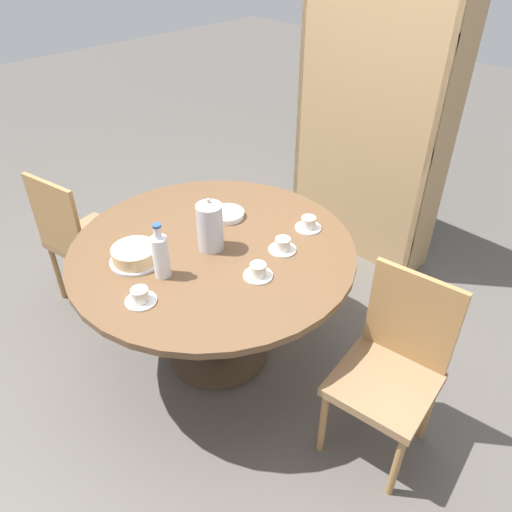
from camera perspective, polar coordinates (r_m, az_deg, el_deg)
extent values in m
plane|color=#56514C|center=(2.98, -4.25, -10.90)|extent=(14.00, 14.00, 0.00)
cylinder|color=#473828|center=(2.97, -4.27, -10.70)|extent=(0.57, 0.57, 0.03)
cylinder|color=#473828|center=(2.72, -4.60, -5.52)|extent=(0.16, 0.16, 0.69)
cylinder|color=brown|center=(2.49, -4.99, 0.71)|extent=(1.42, 1.42, 0.04)
cylinder|color=#A87A47|center=(2.44, 7.65, -18.33)|extent=(0.03, 0.03, 0.41)
cylinder|color=#A87A47|center=(2.37, 15.69, -22.15)|extent=(0.03, 0.03, 0.41)
cylinder|color=#A87A47|center=(2.65, 11.76, -13.05)|extent=(0.03, 0.03, 0.41)
cylinder|color=#A87A47|center=(2.59, 19.08, -16.29)|extent=(0.03, 0.03, 0.41)
cube|color=#93704C|center=(2.33, 14.36, -14.01)|extent=(0.48, 0.48, 0.04)
cube|color=#A87A47|center=(2.28, 17.42, -6.70)|extent=(0.40, 0.09, 0.46)
cylinder|color=#A87A47|center=(3.37, -13.32, -0.83)|extent=(0.03, 0.03, 0.41)
cylinder|color=#A87A47|center=(3.60, -17.35, 1.11)|extent=(0.03, 0.03, 0.41)
cylinder|color=#A87A47|center=(3.20, -17.84, -4.03)|extent=(0.03, 0.03, 0.41)
cylinder|color=#A87A47|center=(3.45, -21.75, -1.76)|extent=(0.03, 0.03, 0.41)
cube|color=#93704C|center=(3.27, -18.29, 1.84)|extent=(0.50, 0.50, 0.04)
cube|color=#A87A47|center=(3.05, -21.92, 4.02)|extent=(0.40, 0.11, 0.46)
cube|color=tan|center=(3.26, 20.52, 11.97)|extent=(0.04, 0.28, 1.92)
cube|color=tan|center=(3.78, 6.47, 17.11)|extent=(0.04, 0.28, 1.92)
cube|color=tan|center=(3.39, 11.75, 14.36)|extent=(1.06, 0.02, 1.92)
cube|color=tan|center=(3.92, 11.23, 1.94)|extent=(0.99, 0.27, 0.04)
cube|color=tan|center=(3.73, 11.87, 6.60)|extent=(0.99, 0.27, 0.04)
cube|color=tan|center=(3.56, 12.64, 11.97)|extent=(0.99, 0.27, 0.04)
cube|color=tan|center=(3.43, 13.51, 17.82)|extent=(0.99, 0.27, 0.04)
cube|color=tan|center=(3.34, 14.50, 24.06)|extent=(0.99, 0.27, 0.04)
cube|color=orange|center=(3.70, 15.09, 1.81)|extent=(0.38, 0.21, 0.26)
cube|color=orange|center=(3.97, 7.89, 5.67)|extent=(0.38, 0.21, 0.30)
cube|color=#234793|center=(3.53, 15.53, 7.15)|extent=(0.46, 0.21, 0.28)
cube|color=#28703D|center=(3.78, 8.80, 10.31)|extent=(0.46, 0.21, 0.31)
cube|color=#234793|center=(3.37, 16.66, 12.64)|extent=(0.44, 0.21, 0.26)
cube|color=#B72D28|center=(3.65, 9.21, 15.21)|extent=(0.44, 0.21, 0.23)
cube|color=beige|center=(3.23, 18.39, 18.85)|extent=(0.38, 0.21, 0.28)
cube|color=gold|center=(3.54, 9.50, 21.80)|extent=(0.38, 0.21, 0.32)
cube|color=#234793|center=(3.15, 19.64, 25.22)|extent=(0.40, 0.21, 0.25)
cylinder|color=silver|center=(2.41, -5.27, 3.32)|extent=(0.13, 0.13, 0.24)
cone|color=silver|center=(2.35, -5.44, 5.99)|extent=(0.11, 0.11, 0.02)
sphere|color=silver|center=(2.34, -5.47, 6.40)|extent=(0.02, 0.02, 0.02)
cylinder|color=silver|center=(2.27, -10.82, -0.11)|extent=(0.08, 0.08, 0.21)
cylinder|color=silver|center=(2.20, -11.20, 2.66)|extent=(0.03, 0.03, 0.06)
cylinder|color=#2D5184|center=(2.18, -11.30, 3.42)|extent=(0.04, 0.04, 0.01)
cylinder|color=silver|center=(2.44, -13.57, -0.49)|extent=(0.24, 0.24, 0.01)
cylinder|color=#DBB784|center=(2.42, -13.70, 0.26)|extent=(0.21, 0.21, 0.07)
cylinder|color=white|center=(2.45, 3.04, 0.76)|extent=(0.14, 0.14, 0.01)
cylinder|color=silver|center=(2.43, 3.06, 1.41)|extent=(0.08, 0.08, 0.06)
cylinder|color=white|center=(2.28, 0.24, -2.23)|extent=(0.14, 0.14, 0.01)
cylinder|color=silver|center=(2.26, 0.25, -1.56)|extent=(0.08, 0.08, 0.06)
cylinder|color=white|center=(2.63, 5.97, 3.23)|extent=(0.14, 0.14, 0.01)
cylinder|color=silver|center=(2.61, 6.02, 3.85)|extent=(0.08, 0.08, 0.06)
cylinder|color=white|center=(2.21, -13.00, -5.00)|extent=(0.14, 0.14, 0.01)
cylinder|color=silver|center=(2.18, -13.12, -4.34)|extent=(0.08, 0.08, 0.06)
cylinder|color=white|center=(2.72, -3.36, 4.61)|extent=(0.19, 0.19, 0.01)
cylinder|color=white|center=(2.71, -3.37, 4.79)|extent=(0.19, 0.19, 0.01)
cylinder|color=white|center=(2.71, -3.38, 4.97)|extent=(0.19, 0.19, 0.01)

